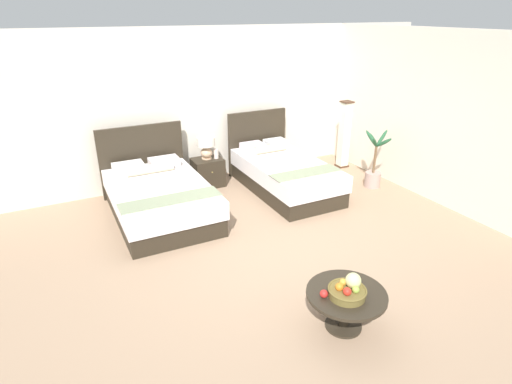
{
  "coord_description": "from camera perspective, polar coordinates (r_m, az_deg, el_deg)",
  "views": [
    {
      "loc": [
        -2.46,
        -4.19,
        2.94
      ],
      "look_at": [
        -0.05,
        0.47,
        0.64
      ],
      "focal_mm": 29.27,
      "sensor_mm": 36.0,
      "label": 1
    }
  ],
  "objects": [
    {
      "name": "table_lamp",
      "position": [
        7.41,
        -6.84,
        6.31
      ],
      "size": [
        0.32,
        0.32,
        0.39
      ],
      "color": "#D0AB86",
      "rests_on": "nightstand"
    },
    {
      "name": "potted_palm",
      "position": [
        7.74,
        15.76,
        2.82
      ],
      "size": [
        0.49,
        0.55,
        1.05
      ],
      "color": "#A78C83",
      "rests_on": "ground"
    },
    {
      "name": "wall_side_right",
      "position": [
        7.42,
        23.03,
        9.42
      ],
      "size": [
        0.12,
        5.01,
        2.7
      ],
      "primitive_type": "cube",
      "color": "beige",
      "rests_on": "ground"
    },
    {
      "name": "floor_lamp_corner",
      "position": [
        8.53,
        11.97,
        7.66
      ],
      "size": [
        0.21,
        0.21,
        1.33
      ],
      "color": "#472E1F",
      "rests_on": "ground"
    },
    {
      "name": "fruit_bowl",
      "position": [
        4.18,
        12.48,
        -12.86
      ],
      "size": [
        0.37,
        0.37,
        0.22
      ],
      "color": "brown",
      "rests_on": "coffee_table"
    },
    {
      "name": "wall_back",
      "position": [
        7.68,
        -8.22,
        11.47
      ],
      "size": [
        9.88,
        0.12,
        2.7
      ],
      "primitive_type": "cube",
      "color": "beige",
      "rests_on": "ground"
    },
    {
      "name": "coffee_table",
      "position": [
        4.31,
        12.18,
        -14.23
      ],
      "size": [
        0.79,
        0.79,
        0.42
      ],
      "color": "#2D261B",
      "rests_on": "ground"
    },
    {
      "name": "bed_near_corner",
      "position": [
        7.34,
        3.74,
        2.62
      ],
      "size": [
        1.2,
        2.22,
        1.2
      ],
      "color": "#2D261B",
      "rests_on": "ground"
    },
    {
      "name": "loose_apple",
      "position": [
        4.13,
        9.27,
        -13.57
      ],
      "size": [
        0.08,
        0.08,
        0.08
      ],
      "color": "red",
      "rests_on": "coffee_table"
    },
    {
      "name": "ground_plane",
      "position": [
        5.69,
        2.63,
        -7.59
      ],
      "size": [
        9.88,
        9.41,
        0.02
      ],
      "primitive_type": "cube",
      "color": "#9E7F64"
    },
    {
      "name": "vase",
      "position": [
        7.46,
        -5.47,
        5.22
      ],
      "size": [
        0.08,
        0.08,
        0.17
      ],
      "color": "beige",
      "rests_on": "nightstand"
    },
    {
      "name": "nightstand",
      "position": [
        7.55,
        -6.6,
        2.69
      ],
      "size": [
        0.53,
        0.44,
        0.51
      ],
      "color": "#2D261B",
      "rests_on": "ground"
    },
    {
      "name": "bed_near_window",
      "position": [
        6.56,
        -13.1,
        -0.65
      ],
      "size": [
        1.42,
        2.14,
        1.2
      ],
      "color": "#2D261B",
      "rests_on": "ground"
    }
  ]
}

